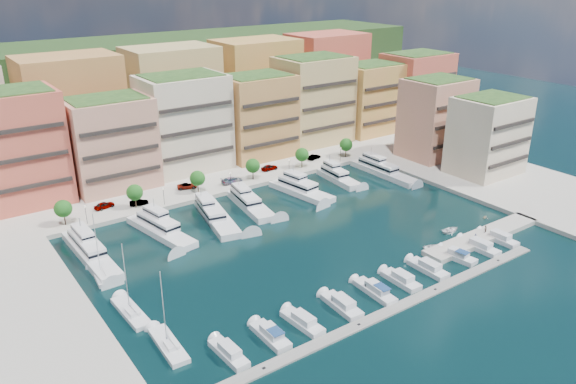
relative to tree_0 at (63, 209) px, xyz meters
name	(u,v)px	position (x,y,z in m)	size (l,w,h in m)	color
ground	(305,237)	(40.00, -33.50, -4.74)	(400.00, 400.00, 0.00)	black
north_quay	(179,160)	(40.00, 28.50, -4.74)	(220.00, 64.00, 2.00)	#9E998E
east_quay	(515,186)	(102.00, -41.50, -4.74)	(34.00, 76.00, 2.00)	#9E998E
hillside	(121,125)	(40.00, 76.50, -4.74)	(240.00, 40.00, 58.00)	#1A3616
south_pontoon	(399,308)	(37.00, -63.50, -4.74)	(72.00, 2.20, 0.35)	gray
finger_pier	(482,238)	(70.00, -55.50, -4.74)	(32.00, 5.00, 2.00)	#9E998E
apartment_1	(17,148)	(-4.00, 18.49, 9.57)	(20.00, 16.50, 26.80)	#C75242
apartment_2	(111,143)	(17.00, 16.49, 7.57)	(20.00, 15.50, 22.80)	tan
apartment_3	(184,123)	(38.00, 18.49, 9.07)	(22.00, 16.50, 25.80)	beige
apartment_4	(257,116)	(60.00, 16.49, 8.07)	(20.00, 15.50, 23.80)	#C28748
apartment_5	(313,100)	(82.00, 18.49, 9.57)	(22.00, 16.50, 26.80)	tan
apartment_6	(369,98)	(104.00, 16.49, 7.57)	(20.00, 15.50, 22.80)	#D98D4F
apartment_7	(416,89)	(124.00, 14.49, 8.57)	(22.00, 16.50, 24.80)	#C75242
apartment_east_a	(436,118)	(102.00, -13.51, 7.57)	(18.00, 14.50, 22.80)	tan
apartment_east_b	(488,135)	(102.00, -31.51, 6.57)	(18.00, 14.50, 20.80)	beige
backblock_1	(73,111)	(15.00, 40.50, 11.26)	(26.00, 18.00, 30.00)	#C28748
backblock_2	(173,97)	(45.00, 40.50, 11.26)	(26.00, 18.00, 30.00)	tan
backblock_3	(256,86)	(75.00, 40.50, 11.26)	(26.00, 18.00, 30.00)	#D98D4F
backblock_4	(326,76)	(105.00, 40.50, 11.26)	(26.00, 18.00, 30.00)	#C75242
tree_0	(63,209)	(0.00, 0.00, 0.00)	(3.80, 3.80, 5.65)	#473323
tree_1	(135,192)	(16.00, 0.00, 0.00)	(3.80, 3.80, 5.65)	#473323
tree_2	(197,178)	(32.00, 0.00, 0.00)	(3.80, 3.80, 5.65)	#473323
tree_3	(253,166)	(48.00, 0.00, 0.00)	(3.80, 3.80, 5.65)	#473323
tree_4	(302,155)	(64.00, 0.00, 0.00)	(3.80, 3.80, 5.65)	#473323
tree_5	(346,145)	(80.00, 0.00, 0.00)	(3.80, 3.80, 5.65)	#473323
lamppost_0	(86,212)	(4.00, -2.30, -0.92)	(0.30, 0.30, 4.20)	black
lamppost_1	(164,194)	(22.00, -2.30, -0.92)	(0.30, 0.30, 4.20)	black
lamppost_2	(231,178)	(40.00, -2.30, -0.92)	(0.30, 0.30, 4.20)	black
lamppost_3	(289,164)	(58.00, -2.30, -0.92)	(0.30, 0.30, 4.20)	black
lamppost_4	(341,152)	(76.00, -2.30, -0.92)	(0.30, 0.30, 4.20)	black
yacht_0	(89,251)	(0.34, -15.48, -3.53)	(4.83, 24.08, 7.30)	silver
yacht_1	(159,229)	(15.64, -14.07, -3.65)	(7.91, 21.22, 7.30)	silver
yacht_2	(215,214)	(28.79, -14.39, -3.53)	(8.95, 22.10, 7.30)	silver
yacht_3	(249,202)	(38.67, -13.08, -3.53)	(7.18, 19.19, 7.30)	silver
yacht_4	(300,189)	(53.52, -13.15, -3.65)	(7.78, 19.33, 7.30)	silver
yacht_5	(337,176)	(67.06, -11.52, -3.53)	(5.26, 15.62, 7.30)	silver
yacht_6	(381,170)	(80.20, -14.75, -3.53)	(4.38, 22.40, 7.30)	silver
cruiser_0	(229,353)	(7.45, -58.09, -4.20)	(2.73, 8.19, 2.55)	silver
cruiser_1	(271,336)	(14.79, -58.11, -4.17)	(2.73, 8.06, 2.66)	silver
cruiser_2	(303,322)	(20.90, -58.09, -4.20)	(3.16, 8.53, 2.55)	silver
cruiser_3	(342,305)	(29.11, -58.09, -4.20)	(3.21, 8.55, 2.55)	silver
cruiser_4	(375,291)	(36.67, -58.12, -4.17)	(2.95, 9.27, 2.66)	silver
cruiser_5	(401,280)	(43.12, -58.09, -4.20)	(2.88, 7.95, 2.55)	silver
cruiser_6	(428,268)	(50.29, -58.09, -4.20)	(2.78, 8.31, 2.55)	silver
cruiser_7	(457,256)	(58.50, -58.10, -4.17)	(3.58, 8.09, 2.66)	silver
cruiser_8	(479,247)	(65.34, -58.10, -4.20)	(3.12, 8.79, 2.55)	silver
cruiser_9	(499,238)	(71.80, -58.09, -4.20)	(2.65, 8.43, 2.55)	silver
sailboat_0	(169,346)	(1.12, -51.07, -4.44)	(3.26, 10.33, 13.20)	silver
sailboat_1	(131,313)	(-0.31, -39.48, -4.44)	(3.21, 10.83, 13.20)	silver
sailboat_2	(102,276)	(-0.36, -25.05, -4.42)	(3.47, 8.02, 13.20)	silver
tender_3	(485,217)	(78.83, -49.51, -4.36)	(1.27, 1.47, 0.78)	beige
tender_0	(432,247)	(57.69, -52.50, -4.35)	(2.70, 3.79, 0.78)	white
tender_2	(451,230)	(67.04, -49.54, -4.29)	(3.11, 4.36, 0.90)	white
car_0	(104,205)	(9.81, 3.75, -2.94)	(1.89, 4.70, 1.60)	gray
car_1	(139,202)	(17.05, 0.86, -3.03)	(1.51, 4.33, 1.43)	gray
car_2	(187,186)	(30.94, 4.02, -3.05)	(2.30, 5.00, 1.39)	gray
car_3	(232,180)	(41.99, 0.63, -2.92)	(2.30, 5.67, 1.64)	gray
car_4	(269,167)	(55.42, 3.39, -2.93)	(1.91, 4.76, 1.62)	gray
car_5	(314,157)	(71.11, 3.61, -3.02)	(1.52, 4.37, 1.44)	gray
person_0	(475,237)	(66.26, -56.30, -2.97)	(0.57, 0.37, 1.56)	#242849
person_1	(485,229)	(71.04, -55.12, -2.96)	(0.76, 0.59, 1.57)	#453329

